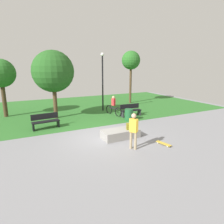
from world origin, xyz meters
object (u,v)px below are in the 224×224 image
object	(u,v)px
park_bench_near_lamppost	(45,121)
tree_slender_maple	(131,61)
trash_bin	(129,115)
concrete_ledge	(120,134)
tree_young_birch	(53,72)
park_bench_by_oak	(131,110)
skateboard_by_ledge	(164,144)
cyclist_on_bicycle	(113,107)
tree_tall_oak	(1,74)
lamp_post	(103,77)
skater_performing_trick	(134,129)
backpack_on_ledge	(128,126)

from	to	relation	value
park_bench_near_lamppost	tree_slender_maple	xyz separation A→B (m)	(9.11, 4.98, 3.74)
trash_bin	concrete_ledge	bearing A→B (deg)	-128.75
tree_young_birch	park_bench_by_oak	bearing A→B (deg)	-20.72
skateboard_by_ledge	tree_slender_maple	world-z (taller)	tree_slender_maple
park_bench_by_oak	cyclist_on_bicycle	size ratio (longest dim) A/B	0.90
tree_young_birch	cyclist_on_bicycle	world-z (taller)	tree_young_birch
concrete_ledge	tree_tall_oak	size ratio (longest dim) A/B	0.46
concrete_ledge	lamp_post	xyz separation A→B (m)	(1.81, 6.38, 2.64)
tree_slender_maple	trash_bin	distance (m)	7.78
park_bench_by_oak	park_bench_near_lamppost	size ratio (longest dim) A/B	0.99
cyclist_on_bicycle	park_bench_near_lamppost	bearing A→B (deg)	-167.53
skater_performing_trick	tree_slender_maple	world-z (taller)	tree_slender_maple
backpack_on_ledge	tree_young_birch	distance (m)	6.96
park_bench_by_oak	tree_slender_maple	world-z (taller)	tree_slender_maple
backpack_on_ledge	lamp_post	xyz separation A→B (m)	(1.42, 6.54, 2.25)
tree_tall_oak	trash_bin	bearing A→B (deg)	-33.14
tree_young_birch	lamp_post	bearing A→B (deg)	10.02
lamp_post	tree_slender_maple	bearing A→B (deg)	26.84
concrete_ledge	lamp_post	size ratio (longest dim) A/B	0.41
park_bench_near_lamppost	tree_young_birch	xyz separation A→B (m)	(1.04, 2.24, 2.86)
skater_performing_trick	tree_tall_oak	size ratio (longest dim) A/B	0.40
backpack_on_ledge	trash_bin	world-z (taller)	trash_bin
concrete_ledge	backpack_on_ledge	bearing A→B (deg)	-21.97
concrete_ledge	lamp_post	distance (m)	7.14
park_bench_by_oak	tree_tall_oak	world-z (taller)	tree_tall_oak
park_bench_by_oak	tree_young_birch	bearing A→B (deg)	159.28
tree_tall_oak	lamp_post	size ratio (longest dim) A/B	0.89
backpack_on_ledge	skateboard_by_ledge	world-z (taller)	backpack_on_ledge
tree_tall_oak	lamp_post	bearing A→B (deg)	-10.29
tree_tall_oak	park_bench_by_oak	bearing A→B (deg)	-25.35
skater_performing_trick	park_bench_by_oak	size ratio (longest dim) A/B	1.04
backpack_on_ledge	park_bench_by_oak	distance (m)	4.61
backpack_on_ledge	skater_performing_trick	world-z (taller)	skater_performing_trick
skateboard_by_ledge	park_bench_by_oak	world-z (taller)	park_bench_by_oak
tree_young_birch	tree_slender_maple	distance (m)	8.57
tree_slender_maple	trash_bin	xyz separation A→B (m)	(-3.65, -5.72, -3.81)
backpack_on_ledge	skater_performing_trick	size ratio (longest dim) A/B	0.19
tree_tall_oak	lamp_post	distance (m)	7.53
skater_performing_trick	park_bench_near_lamppost	distance (m)	5.87
park_bench_by_oak	lamp_post	bearing A→B (deg)	112.40
skater_performing_trick	park_bench_by_oak	bearing A→B (deg)	59.33
tree_young_birch	tree_slender_maple	xyz separation A→B (m)	(8.07, 2.74, 0.88)
tree_tall_oak	concrete_ledge	bearing A→B (deg)	-54.10
park_bench_near_lamppost	tree_tall_oak	size ratio (longest dim) A/B	0.39
skater_performing_trick	backpack_on_ledge	bearing A→B (deg)	67.58
tree_slender_maple	tree_young_birch	bearing A→B (deg)	-161.26
trash_bin	cyclist_on_bicycle	world-z (taller)	cyclist_on_bicycle
lamp_post	trash_bin	distance (m)	4.46
skateboard_by_ledge	park_bench_near_lamppost	size ratio (longest dim) A/B	0.50
trash_bin	cyclist_on_bicycle	distance (m)	1.92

